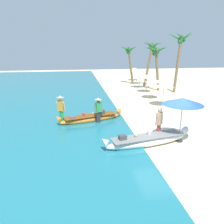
% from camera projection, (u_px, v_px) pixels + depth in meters
% --- Properties ---
extents(ground_plane, '(80.00, 80.00, 0.00)m').
position_uv_depth(ground_plane, '(163.00, 142.00, 10.69)').
color(ground_plane, beige).
extents(boat_white_foreground, '(4.57, 1.55, 0.80)m').
position_uv_depth(boat_white_foreground, '(147.00, 140.00, 10.16)').
color(boat_white_foreground, white).
rests_on(boat_white_foreground, ground).
extents(boat_orange_midground, '(4.27, 1.80, 0.76)m').
position_uv_depth(boat_orange_midground, '(91.00, 118.00, 13.45)').
color(boat_orange_midground, orange).
rests_on(boat_orange_midground, ground).
extents(person_vendor_hatted, '(0.57, 0.46, 1.69)m').
position_uv_depth(person_vendor_hatted, '(98.00, 109.00, 12.94)').
color(person_vendor_hatted, '#333842').
rests_on(person_vendor_hatted, ground).
extents(person_tourist_customer, '(0.54, 0.53, 1.72)m').
position_uv_depth(person_tourist_customer, '(159.00, 122.00, 10.63)').
color(person_tourist_customer, '#B2383D').
rests_on(person_tourist_customer, ground).
extents(person_vendor_assistant, '(0.59, 0.45, 1.84)m').
position_uv_depth(person_vendor_assistant, '(61.00, 108.00, 12.85)').
color(person_vendor_assistant, green).
rests_on(person_vendor_assistant, ground).
extents(patio_umbrella_large, '(1.97, 1.97, 2.27)m').
position_uv_depth(patio_umbrella_large, '(183.00, 102.00, 10.11)').
color(patio_umbrella_large, '#B7B7BC').
rests_on(patio_umbrella_large, ground).
extents(parasol_row_0, '(1.60, 1.60, 1.91)m').
position_uv_depth(parasol_row_0, '(164.00, 85.00, 16.93)').
color(parasol_row_0, '#8E6B47').
rests_on(parasol_row_0, ground).
extents(parasol_row_1, '(1.60, 1.60, 1.91)m').
position_uv_depth(parasol_row_1, '(154.00, 80.00, 19.45)').
color(parasol_row_1, '#8E6B47').
rests_on(parasol_row_1, ground).
extents(parasol_row_2, '(1.60, 1.60, 1.91)m').
position_uv_depth(parasol_row_2, '(147.00, 76.00, 22.42)').
color(parasol_row_2, '#8E6B47').
rests_on(parasol_row_2, ground).
extents(parasol_row_3, '(1.60, 1.60, 1.91)m').
position_uv_depth(parasol_row_3, '(140.00, 73.00, 25.08)').
color(parasol_row_3, '#8E6B47').
rests_on(parasol_row_3, ground).
extents(parasol_row_4, '(1.60, 1.60, 1.91)m').
position_uv_depth(parasol_row_4, '(137.00, 71.00, 27.99)').
color(parasol_row_4, '#8E6B47').
rests_on(parasol_row_4, ground).
extents(parasol_row_5, '(1.60, 1.60, 1.91)m').
position_uv_depth(parasol_row_5, '(134.00, 69.00, 30.95)').
color(parasol_row_5, '#8E6B47').
rests_on(parasol_row_5, ground).
extents(palm_tree_tall_inland, '(2.49, 2.59, 6.24)m').
position_uv_depth(palm_tree_tall_inland, '(180.00, 45.00, 21.53)').
color(palm_tree_tall_inland, brown).
rests_on(palm_tree_tall_inland, ground).
extents(palm_tree_leaning_seaward, '(2.73, 2.18, 5.53)m').
position_uv_depth(palm_tree_leaning_seaward, '(152.00, 50.00, 25.60)').
color(palm_tree_leaning_seaward, brown).
rests_on(palm_tree_leaning_seaward, ground).
extents(palm_tree_mid_cluster, '(2.60, 2.84, 4.95)m').
position_uv_depth(palm_tree_mid_cluster, '(156.00, 54.00, 22.70)').
color(palm_tree_mid_cluster, brown).
rests_on(palm_tree_mid_cluster, ground).
extents(palm_tree_far_behind, '(2.61, 2.55, 5.05)m').
position_uv_depth(palm_tree_far_behind, '(129.00, 53.00, 27.16)').
color(palm_tree_far_behind, brown).
rests_on(palm_tree_far_behind, ground).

